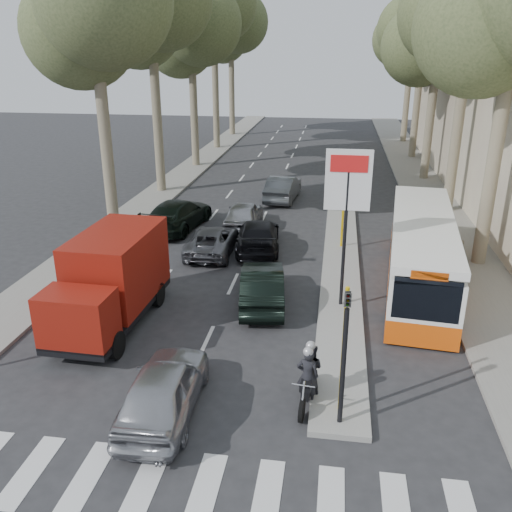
{
  "coord_description": "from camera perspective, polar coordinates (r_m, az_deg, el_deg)",
  "views": [
    {
      "loc": [
        2.84,
        -12.47,
        8.63
      ],
      "look_at": [
        0.15,
        5.5,
        1.6
      ],
      "focal_mm": 38.0,
      "sensor_mm": 36.0,
      "label": 1
    }
  ],
  "objects": [
    {
      "name": "queue_car_d",
      "position": [
        32.72,
        2.85,
        7.16
      ],
      "size": [
        1.94,
        4.57,
        1.47
      ],
      "primitive_type": "imported",
      "rotation": [
        0.0,
        0.0,
        3.05
      ],
      "color": "#53575C",
      "rests_on": "ground"
    },
    {
      "name": "tree_l_e",
      "position": [
        57.64,
        -2.52,
        23.22
      ],
      "size": [
        7.4,
        7.2,
        14.49
      ],
      "color": "#6B604C",
      "rests_on": "ground"
    },
    {
      "name": "silver_hatchback",
      "position": [
        14.01,
        -9.69,
        -13.6
      ],
      "size": [
        1.84,
        4.25,
        1.43
      ],
      "primitive_type": "imported",
      "rotation": [
        0.0,
        0.0,
        3.18
      ],
      "color": "#A9AAB1",
      "rests_on": "ground"
    },
    {
      "name": "tree_l_b",
      "position": [
        34.41,
        -10.85,
        24.89
      ],
      "size": [
        7.4,
        7.2,
        14.88
      ],
      "color": "#6B604C",
      "rests_on": "ground"
    },
    {
      "name": "pedestrian_near",
      "position": [
        23.18,
        18.83,
        0.74
      ],
      "size": [
        0.81,
        1.13,
        1.74
      ],
      "primitive_type": "imported",
      "rotation": [
        0.0,
        0.0,
        1.91
      ],
      "color": "#453854",
      "rests_on": "sidewalk_right"
    },
    {
      "name": "pedestrian_far",
      "position": [
        22.33,
        20.07,
        -0.15
      ],
      "size": [
        1.23,
        0.75,
        1.77
      ],
      "primitive_type": "imported",
      "rotation": [
        0.0,
        0.0,
        3.36
      ],
      "color": "brown",
      "rests_on": "sidewalk_right"
    },
    {
      "name": "queue_car_b",
      "position": [
        24.5,
        0.21,
        2.22
      ],
      "size": [
        2.44,
        4.87,
        1.36
      ],
      "primitive_type": "imported",
      "rotation": [
        0.0,
        0.0,
        3.26
      ],
      "color": "black",
      "rests_on": "ground"
    },
    {
      "name": "motorcycle",
      "position": [
        14.32,
        5.56,
        -12.28
      ],
      "size": [
        0.77,
        1.98,
        1.68
      ],
      "rotation": [
        0.0,
        0.0,
        -0.11
      ],
      "color": "black",
      "rests_on": "ground"
    },
    {
      "name": "billboard",
      "position": [
        18.15,
        9.51,
        5.11
      ],
      "size": [
        1.5,
        12.1,
        5.6
      ],
      "color": "yellow",
      "rests_on": "ground"
    },
    {
      "name": "city_bus",
      "position": [
        21.48,
        16.97,
        0.56
      ],
      "size": [
        3.25,
        10.34,
        2.68
      ],
      "rotation": [
        0.0,
        0.0,
        -0.1
      ],
      "color": "#EA520D",
      "rests_on": "ground"
    },
    {
      "name": "building_far",
      "position": [
        48.16,
        25.13,
        18.55
      ],
      "size": [
        11.0,
        20.0,
        16.0
      ],
      "primitive_type": "cube",
      "color": "#B7A88E",
      "rests_on": "ground"
    },
    {
      "name": "median_left",
      "position": [
        42.76,
        -6.45,
        9.46
      ],
      "size": [
        2.4,
        64.0,
        0.12
      ],
      "primitive_type": "cube",
      "color": "gray",
      "rests_on": "ground"
    },
    {
      "name": "tree_r_c",
      "position": [
        39.09,
        18.99,
        21.67
      ],
      "size": [
        7.4,
        7.2,
        13.32
      ],
      "color": "#6B604C",
      "rests_on": "ground"
    },
    {
      "name": "tree_r_d",
      "position": [
        47.06,
        17.64,
        23.24
      ],
      "size": [
        7.4,
        7.2,
        14.88
      ],
      "color": "#6B604C",
      "rests_on": "ground"
    },
    {
      "name": "traffic_island",
      "position": [
        24.98,
        8.92,
        0.87
      ],
      "size": [
        1.5,
        26.0,
        0.16
      ],
      "primitive_type": "cube",
      "color": "gray",
      "rests_on": "ground"
    },
    {
      "name": "tree_l_c",
      "position": [
        41.97,
        -6.68,
        22.95
      ],
      "size": [
        7.4,
        7.2,
        13.71
      ],
      "color": "#6B604C",
      "rests_on": "ground"
    },
    {
      "name": "red_truck",
      "position": [
        18.23,
        -14.96,
        -2.34
      ],
      "size": [
        2.32,
        5.69,
        3.0
      ],
      "rotation": [
        0.0,
        0.0,
        -0.03
      ],
      "color": "black",
      "rests_on": "ground"
    },
    {
      "name": "tree_l_d",
      "position": [
        49.84,
        -4.32,
        24.7
      ],
      "size": [
        7.4,
        7.2,
        15.66
      ],
      "color": "#6B604C",
      "rests_on": "ground"
    },
    {
      "name": "tree_l_a",
      "position": [
        26.87,
        -16.49,
        24.12
      ],
      "size": [
        7.4,
        7.2,
        14.1
      ],
      "color": "#6B604C",
      "rests_on": "ground"
    },
    {
      "name": "ground",
      "position": [
        15.43,
        -3.69,
        -12.91
      ],
      "size": [
        120.0,
        120.0,
        0.0
      ],
      "primitive_type": "plane",
      "color": "#28282B",
      "rests_on": "ground"
    },
    {
      "name": "queue_car_c",
      "position": [
        27.44,
        -1.32,
        4.36
      ],
      "size": [
        1.7,
        4.16,
        1.41
      ],
      "primitive_type": "imported",
      "rotation": [
        0.0,
        0.0,
        3.15
      ],
      "color": "#9A9CA1",
      "rests_on": "ground"
    },
    {
      "name": "queue_car_e",
      "position": [
        27.65,
        -8.2,
        4.37
      ],
      "size": [
        2.77,
        5.38,
        1.49
      ],
      "primitive_type": "imported",
      "rotation": [
        0.0,
        0.0,
        3.01
      ],
      "color": "black",
      "rests_on": "ground"
    },
    {
      "name": "queue_car_a",
      "position": [
        24.18,
        -4.66,
        1.64
      ],
      "size": [
        2.07,
        4.26,
        1.17
      ],
      "primitive_type": "imported",
      "rotation": [
        0.0,
        0.0,
        3.17
      ],
      "color": "#4D4F55",
      "rests_on": "ground"
    },
    {
      "name": "dark_hatchback",
      "position": [
        19.28,
        0.66,
        -3.12
      ],
      "size": [
        2.04,
        4.44,
        1.41
      ],
      "primitive_type": "imported",
      "rotation": [
        0.0,
        0.0,
        3.27
      ],
      "color": "black",
      "rests_on": "ground"
    },
    {
      "name": "traffic_light_island",
      "position": [
        12.58,
        9.37,
        -8.4
      ],
      "size": [
        0.16,
        0.41,
        3.6
      ],
      "color": "black",
      "rests_on": "ground"
    },
    {
      "name": "tree_r_e",
      "position": [
        54.98,
        16.42,
        22.2
      ],
      "size": [
        7.4,
        7.2,
        14.1
      ],
      "color": "#6B604C",
      "rests_on": "ground"
    },
    {
      "name": "sidewalk_right",
      "position": [
        38.86,
        16.95,
        7.5
      ],
      "size": [
        3.2,
        70.0,
        0.12
      ],
      "primitive_type": "cube",
      "color": "gray",
      "rests_on": "ground"
    }
  ]
}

